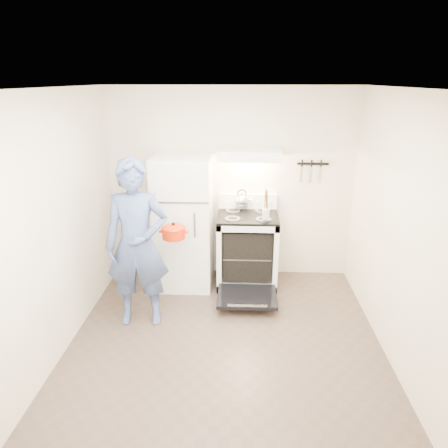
{
  "coord_description": "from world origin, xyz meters",
  "views": [
    {
      "loc": [
        0.15,
        -3.3,
        2.58
      ],
      "look_at": [
        -0.05,
        1.0,
        1.0
      ],
      "focal_mm": 32.0,
      "sensor_mm": 36.0,
      "label": 1
    }
  ],
  "objects_px": {
    "tea_kettle": "(242,200)",
    "stove_body": "(247,251)",
    "refrigerator": "(184,222)",
    "person": "(137,245)",
    "dutch_oven": "(174,233)"
  },
  "relations": [
    {
      "from": "stove_body",
      "to": "dutch_oven",
      "type": "distance_m",
      "value": 1.14
    },
    {
      "from": "stove_body",
      "to": "tea_kettle",
      "type": "distance_m",
      "value": 0.67
    },
    {
      "from": "refrigerator",
      "to": "tea_kettle",
      "type": "xyz_separation_m",
      "value": [
        0.73,
        0.24,
        0.24
      ]
    },
    {
      "from": "refrigerator",
      "to": "stove_body",
      "type": "height_order",
      "value": "refrigerator"
    },
    {
      "from": "refrigerator",
      "to": "dutch_oven",
      "type": "distance_m",
      "value": 0.59
    },
    {
      "from": "refrigerator",
      "to": "dutch_oven",
      "type": "height_order",
      "value": "refrigerator"
    },
    {
      "from": "stove_body",
      "to": "refrigerator",
      "type": "bearing_deg",
      "value": -178.23
    },
    {
      "from": "refrigerator",
      "to": "stove_body",
      "type": "xyz_separation_m",
      "value": [
        0.81,
        0.02,
        -0.39
      ]
    },
    {
      "from": "refrigerator",
      "to": "tea_kettle",
      "type": "height_order",
      "value": "refrigerator"
    },
    {
      "from": "person",
      "to": "dutch_oven",
      "type": "bearing_deg",
      "value": 38.66
    },
    {
      "from": "stove_body",
      "to": "person",
      "type": "xyz_separation_m",
      "value": [
        -1.18,
        -0.94,
        0.46
      ]
    },
    {
      "from": "refrigerator",
      "to": "person",
      "type": "distance_m",
      "value": 0.99
    },
    {
      "from": "stove_body",
      "to": "tea_kettle",
      "type": "xyz_separation_m",
      "value": [
        -0.08,
        0.22,
        0.63
      ]
    },
    {
      "from": "refrigerator",
      "to": "tea_kettle",
      "type": "distance_m",
      "value": 0.81
    },
    {
      "from": "tea_kettle",
      "to": "stove_body",
      "type": "bearing_deg",
      "value": -70.25
    }
  ]
}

